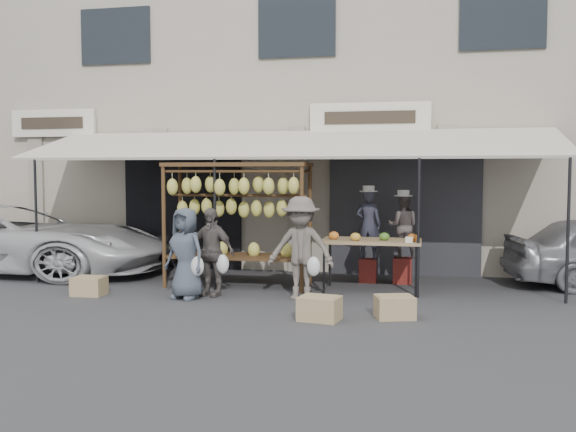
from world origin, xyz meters
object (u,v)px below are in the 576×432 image
at_px(banana_rack, 237,200).
at_px(customer_mid, 211,252).
at_px(produce_table, 371,242).
at_px(vendor_left, 368,224).
at_px(crate_near_a, 320,308).
at_px(vendor_right, 403,226).
at_px(crate_near_b, 395,307).
at_px(crate_far, 89,286).
at_px(customer_left, 186,253).
at_px(customer_right, 301,248).

distance_m(banana_rack, customer_mid, 1.22).
relative_size(produce_table, customer_mid, 1.15).
xyz_separation_m(banana_rack, customer_mid, (-0.19, -0.87, -0.84)).
relative_size(produce_table, vendor_left, 1.31).
distance_m(banana_rack, produce_table, 2.50).
distance_m(banana_rack, crate_near_a, 3.24).
relative_size(vendor_right, crate_near_a, 2.14).
relative_size(banana_rack, vendor_right, 2.19).
xyz_separation_m(produce_table, crate_near_b, (0.50, -1.98, -0.70)).
bearing_deg(crate_near_a, banana_rack, 129.74).
xyz_separation_m(vendor_right, crate_near_a, (-1.03, -3.27, -0.90)).
bearing_deg(banana_rack, crate_near_b, -33.45).
xyz_separation_m(customer_mid, crate_near_a, (2.06, -1.38, -0.57)).
bearing_deg(vendor_right, produce_table, 63.59).
bearing_deg(banana_rack, vendor_right, 19.40).
bearing_deg(crate_far, customer_left, 2.46).
xyz_separation_m(banana_rack, customer_left, (-0.52, -1.19, -0.83)).
height_order(vendor_right, customer_right, customer_right).
relative_size(produce_table, vendor_right, 1.43).
relative_size(produce_table, customer_right, 1.01).
bearing_deg(vendor_left, produce_table, 101.98).
bearing_deg(crate_near_b, banana_rack, 146.55).
distance_m(crate_near_a, crate_near_b, 1.08).
bearing_deg(vendor_left, customer_right, 66.82).
relative_size(banana_rack, customer_mid, 1.76).
distance_m(vendor_left, crate_near_a, 3.40).
relative_size(banana_rack, crate_near_b, 4.92).
height_order(crate_near_a, crate_near_b, crate_near_a).
distance_m(banana_rack, vendor_right, 3.12).
bearing_deg(customer_mid, customer_left, -121.45).
height_order(customer_left, crate_near_a, customer_left).
relative_size(customer_mid, crate_near_b, 2.79).
xyz_separation_m(produce_table, crate_far, (-4.61, -1.34, -0.71)).
bearing_deg(vendor_left, crate_near_a, 86.97).
xyz_separation_m(vendor_left, vendor_right, (0.64, 0.03, -0.02)).
bearing_deg(customer_right, customer_mid, -178.27).
bearing_deg(crate_far, crate_near_b, -7.20).
bearing_deg(banana_rack, customer_mid, -102.61).
height_order(banana_rack, vendor_left, banana_rack).
xyz_separation_m(produce_table, customer_mid, (-2.59, -0.94, -0.12)).
bearing_deg(vendor_left, crate_far, 30.75).
distance_m(produce_table, customer_right, 1.40).
height_order(vendor_left, vendor_right, vendor_left).
bearing_deg(crate_far, customer_right, 7.01).
distance_m(customer_right, crate_near_a, 1.66).
bearing_deg(crate_near_b, produce_table, 104.05).
relative_size(produce_table, crate_far, 3.28).
distance_m(produce_table, customer_left, 3.18).
relative_size(banana_rack, customer_left, 1.74).
xyz_separation_m(customer_left, crate_near_b, (3.41, -0.72, -0.59)).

